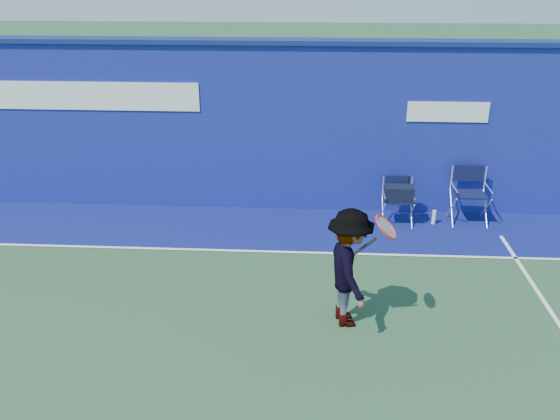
# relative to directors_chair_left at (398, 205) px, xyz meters

# --- Properties ---
(ground) EXTENTS (80.00, 80.00, 0.00)m
(ground) POSITION_rel_directors_chair_left_xyz_m (-2.78, -4.44, -0.36)
(ground) COLOR #284B2C
(ground) RESTS_ON ground
(stadium_wall) EXTENTS (24.00, 0.50, 3.08)m
(stadium_wall) POSITION_rel_directors_chair_left_xyz_m (-2.79, 0.76, 1.19)
(stadium_wall) COLOR navy
(stadium_wall) RESTS_ON ground
(out_of_bounds_strip) EXTENTS (24.00, 1.80, 0.01)m
(out_of_bounds_strip) POSITION_rel_directors_chair_left_xyz_m (-2.78, -0.34, -0.35)
(out_of_bounds_strip) COLOR navy
(out_of_bounds_strip) RESTS_ON ground
(court_lines) EXTENTS (24.00, 12.00, 0.01)m
(court_lines) POSITION_rel_directors_chair_left_xyz_m (-2.78, -3.84, -0.35)
(court_lines) COLOR white
(court_lines) RESTS_ON out_of_bounds_strip
(directors_chair_left) EXTENTS (0.50, 0.46, 0.84)m
(directors_chair_left) POSITION_rel_directors_chair_left_xyz_m (0.00, 0.00, 0.00)
(directors_chair_left) COLOR silver
(directors_chair_left) RESTS_ON ground
(directors_chair_right) EXTENTS (0.59, 0.53, 0.99)m
(directors_chair_right) POSITION_rel_directors_chair_left_xyz_m (1.27, 0.15, -0.05)
(directors_chair_right) COLOR silver
(directors_chair_right) RESTS_ON ground
(water_bottle) EXTENTS (0.07, 0.07, 0.26)m
(water_bottle) POSITION_rel_directors_chair_left_xyz_m (0.66, 0.02, -0.23)
(water_bottle) COLOR white
(water_bottle) RESTS_ON ground
(tennis_player) EXTENTS (0.96, 1.11, 1.57)m
(tennis_player) POSITION_rel_directors_chair_left_xyz_m (-1.02, -3.14, 0.43)
(tennis_player) COLOR #EA4738
(tennis_player) RESTS_ON ground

